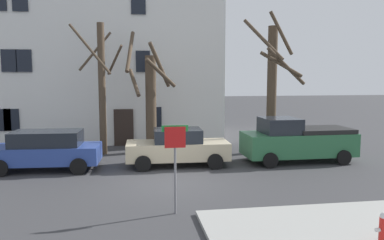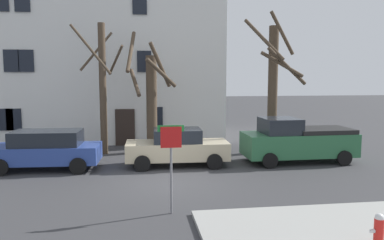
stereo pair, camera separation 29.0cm
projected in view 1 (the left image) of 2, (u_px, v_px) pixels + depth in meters
ground_plane at (168, 183)px, 14.34m from camera, size 120.00×120.00×0.00m
building_main at (106, 47)px, 24.52m from camera, size 14.59×7.27×11.48m
tree_bare_near at (102, 85)px, 19.21m from camera, size 2.56×2.67×6.61m
tree_bare_mid at (150, 97)px, 19.82m from camera, size 2.61×2.59×6.36m
tree_bare_far at (273, 84)px, 19.72m from camera, size 3.08×1.85×7.14m
car_blue_wagon at (46, 150)px, 16.15m from camera, size 4.60×2.22×1.68m
car_beige_sedan at (178, 147)px, 16.97m from camera, size 4.56×2.08×1.66m
pickup_truck_green at (297, 140)px, 17.77m from camera, size 5.11×2.26×2.07m
fire_hydrant at (384, 228)px, 8.79m from camera, size 0.42×0.22×0.75m
street_sign_pole at (175, 152)px, 10.90m from camera, size 0.76×0.07×2.59m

